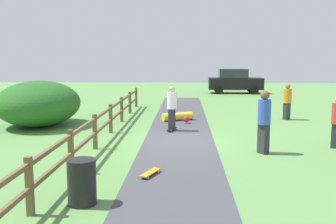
{
  "coord_description": "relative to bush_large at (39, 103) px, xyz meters",
  "views": [
    {
      "loc": [
        0.2,
        -13.05,
        2.87
      ],
      "look_at": [
        -0.38,
        0.01,
        1.0
      ],
      "focal_mm": 41.46,
      "sensor_mm": 36.0,
      "label": 1
    }
  ],
  "objects": [
    {
      "name": "skater_fallen",
      "position": [
        5.78,
        1.42,
        -0.74
      ],
      "size": [
        1.44,
        1.37,
        0.36
      ],
      "color": "yellow",
      "rests_on": "asphalt_path"
    },
    {
      "name": "bush_large",
      "position": [
        0.0,
        0.0,
        0.0
      ],
      "size": [
        3.36,
        4.03,
        1.89
      ],
      "primitive_type": "ellipsoid",
      "color": "#286023",
      "rests_on": "ground_plane"
    },
    {
      "name": "skater_riding",
      "position": [
        5.58,
        -0.95,
        0.04
      ],
      "size": [
        0.46,
        0.82,
        1.73
      ],
      "color": "black",
      "rests_on": "asphalt_path"
    },
    {
      "name": "trash_bin",
      "position": [
        4.08,
        -8.53,
        -0.49
      ],
      "size": [
        0.56,
        0.56,
        0.9
      ],
      "primitive_type": "cylinder",
      "color": "black",
      "rests_on": "ground_plane"
    },
    {
      "name": "ground_plane",
      "position": [
        5.88,
        -2.68,
        -0.94
      ],
      "size": [
        60.0,
        60.0,
        0.0
      ],
      "primitive_type": "plane",
      "color": "#60934C"
    },
    {
      "name": "bystander_blue",
      "position": [
        8.42,
        -4.32,
        0.11
      ],
      "size": [
        0.52,
        0.52,
        1.88
      ],
      "color": "#2D2D33",
      "rests_on": "ground_plane"
    },
    {
      "name": "asphalt_path",
      "position": [
        5.88,
        -2.68,
        -0.93
      ],
      "size": [
        2.4,
        28.0,
        0.02
      ],
      "primitive_type": "cube",
      "color": "#47474C",
      "rests_on": "ground_plane"
    },
    {
      "name": "wooden_fence",
      "position": [
        3.28,
        -2.68,
        -0.28
      ],
      "size": [
        0.12,
        18.12,
        1.1
      ],
      "color": "brown",
      "rests_on": "ground_plane"
    },
    {
      "name": "bystander_orange",
      "position": [
        10.74,
        2.06,
        -0.04
      ],
      "size": [
        0.54,
        0.54,
        1.65
      ],
      "color": "#2D2D33",
      "rests_on": "ground_plane"
    },
    {
      "name": "parked_car_black",
      "position": [
        9.99,
        15.01,
        0.02
      ],
      "size": [
        4.22,
        2.03,
        1.92
      ],
      "color": "black",
      "rests_on": "ground_plane"
    },
    {
      "name": "skateboard_loose",
      "position": [
        5.25,
        -6.67,
        -0.86
      ],
      "size": [
        0.48,
        0.82,
        0.08
      ],
      "color": "#BF8C19",
      "rests_on": "asphalt_path"
    }
  ]
}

